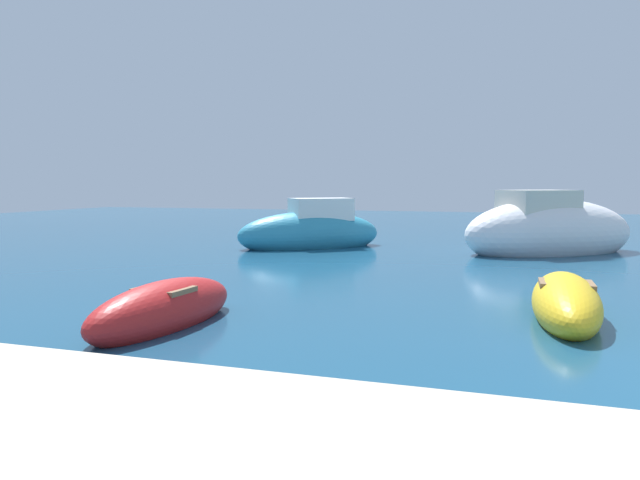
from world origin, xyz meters
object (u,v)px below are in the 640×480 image
moored_boat_3 (549,232)px  moored_boat_5 (164,309)px  moored_boat_1 (311,232)px  moored_boat_0 (565,303)px

moored_boat_3 → moored_boat_5: bearing=-153.5°
moored_boat_1 → moored_boat_3: bearing=145.9°
moored_boat_3 → moored_boat_5: (-6.54, -12.06, -0.43)m
moored_boat_5 → moored_boat_3: bearing=-22.6°
moored_boat_0 → moored_boat_3: 9.71m
moored_boat_0 → moored_boat_5: 6.52m
moored_boat_1 → moored_boat_3: (7.86, 0.70, 0.15)m
moored_boat_1 → moored_boat_3: size_ratio=0.81×
moored_boat_0 → moored_boat_3: (0.47, 9.69, 0.43)m
moored_boat_5 → moored_boat_1: bearing=12.5°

